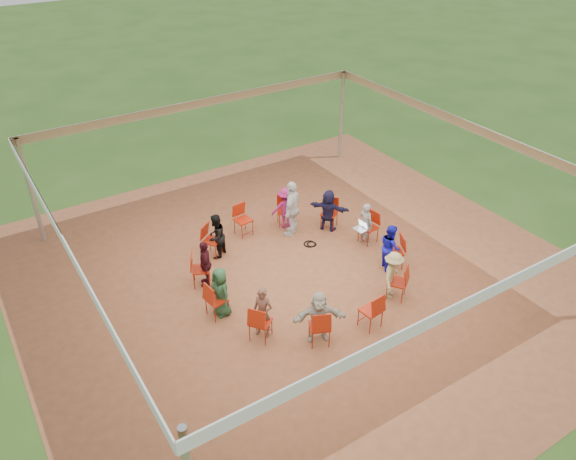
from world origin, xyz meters
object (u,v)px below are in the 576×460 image
chair_3 (243,220)px  person_seated_4 (205,263)px  cable_coil (310,244)px  chair_4 (212,241)px  chair_1 (329,213)px  person_seated_6 (263,313)px  person_seated_2 (286,208)px  person_seated_7 (318,317)px  person_seated_0 (366,224)px  chair_9 (371,310)px  person_seated_5 (221,292)px  chair_7 (261,322)px  chair_0 (369,227)px  chair_6 (217,300)px  chair_10 (397,282)px  person_seated_1 (328,210)px  chair_8 (319,326)px  person_seated_9 (390,247)px  person_seated_3 (216,236)px  person_seated_8 (393,275)px  chair_11 (394,252)px  chair_2 (285,211)px  laptop (362,227)px  chair_5 (201,269)px  standing_person (292,208)px

chair_3 → person_seated_4: person_seated_4 is taller
cable_coil → chair_4: bearing=158.1°
chair_1 → chair_3: size_ratio=1.00×
chair_3 → person_seated_6: 4.06m
person_seated_2 → person_seated_7: bearing=90.0°
person_seated_0 → person_seated_2: same height
chair_9 → person_seated_0: (2.00, 2.64, 0.16)m
person_seated_5 → person_seated_6: bearing=15.0°
chair_7 → chair_0: bearing=75.0°
chair_6 → person_seated_0: (4.66, 0.52, 0.16)m
chair_10 → person_seated_1: bearing=46.5°
chair_4 → chair_7: same height
chair_1 → cable_coil: (-0.94, -0.46, -0.43)m
chair_6 → chair_4: bearing=150.0°
chair_7 → person_seated_6: size_ratio=0.74×
person_seated_0 → person_seated_6: bearing=105.0°
chair_0 → person_seated_2: person_seated_2 is taller
chair_1 → chair_8: size_ratio=1.00×
chair_10 → person_seated_2: 4.06m
chair_7 → chair_10: bearing=45.0°
chair_1 → person_seated_9: 2.35m
chair_1 → chair_9: (-1.67, -3.81, 0.00)m
chair_4 → person_seated_3: size_ratio=0.74×
chair_6 → chair_9: 3.40m
person_seated_0 → person_seated_5: bearing=90.0°
chair_8 → person_seated_3: bearing=119.2°
chair_6 → chair_8: size_ratio=1.00×
person_seated_8 → person_seated_9: same height
chair_0 → chair_9: bearing=135.0°
person_seated_2 → cable_coil: bearing=117.6°
chair_6 → person_seated_9: 4.53m
chair_11 → person_seated_8: person_seated_8 is taller
chair_2 → person_seated_9: size_ratio=0.74×
laptop → chair_9: bearing=138.5°
chair_1 → chair_6: (-4.32, -1.69, 0.00)m
chair_5 → laptop: bearing=104.1°
chair_8 → person_seated_5: (-1.30, 1.95, 0.16)m
person_seated_4 → person_seated_6: size_ratio=1.00×
chair_1 → chair_4: same height
person_seated_2 → chair_7: bearing=74.6°
chair_5 → person_seated_0: person_seated_0 is taller
chair_1 → chair_2: 1.24m
person_seated_8 → person_seated_6: bearing=135.0°
chair_7 → person_seated_6: (0.10, 0.07, 0.16)m
person_seated_2 → person_seated_5: (-3.18, -2.34, 0.00)m
person_seated_8 → chair_3: bearing=74.6°
chair_0 → person_seated_8: person_seated_8 is taller
chair_7 → chair_11: (4.14, 0.46, 0.00)m
chair_7 → chair_9: bearing=30.0°
standing_person → person_seated_6: bearing=9.5°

